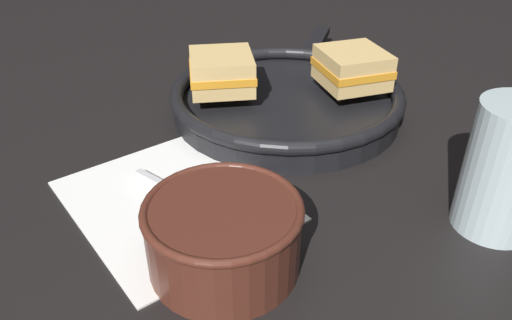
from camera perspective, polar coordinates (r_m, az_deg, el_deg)
ground_plane at (r=0.53m, az=0.78°, el=-4.39°), size 4.00×4.00×0.00m
napkin at (r=0.53m, az=-9.46°, el=-4.49°), size 0.24×0.21×0.00m
soup_bowl at (r=0.43m, az=-3.74°, el=-8.16°), size 0.14×0.14×0.07m
spoon at (r=0.51m, az=-6.03°, el=-5.25°), size 0.14×0.04×0.01m
skillet at (r=0.69m, az=3.54°, el=6.98°), size 0.32×0.41×0.04m
sandwich_near_left at (r=0.69m, az=10.94°, el=10.34°), size 0.11×0.11×0.05m
sandwich_near_right at (r=0.66m, az=-3.96°, el=10.06°), size 0.12×0.12×0.05m
drinking_glass at (r=0.51m, az=26.79°, el=-0.95°), size 0.08×0.08×0.13m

